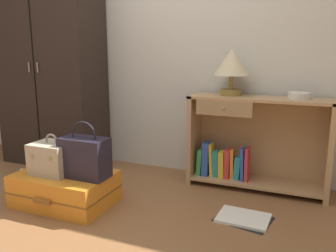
{
  "coord_description": "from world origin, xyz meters",
  "views": [
    {
      "loc": [
        1.23,
        -1.53,
        1.12
      ],
      "look_at": [
        0.23,
        0.88,
        0.55
      ],
      "focal_mm": 37.19,
      "sensor_mm": 36.0,
      "label": 1
    }
  ],
  "objects_px": {
    "bowl": "(299,96)",
    "suitcase_large": "(65,189)",
    "wardrobe": "(51,66)",
    "table_lamp": "(232,64)",
    "bottle": "(23,182)",
    "open_book_on_floor": "(243,218)",
    "train_case": "(53,158)",
    "bookshelf": "(251,144)",
    "handbag": "(85,157)"
  },
  "relations": [
    {
      "from": "train_case",
      "to": "open_book_on_floor",
      "type": "relative_size",
      "value": 0.75
    },
    {
      "from": "handbag",
      "to": "open_book_on_floor",
      "type": "height_order",
      "value": "handbag"
    },
    {
      "from": "bottle",
      "to": "open_book_on_floor",
      "type": "distance_m",
      "value": 1.73
    },
    {
      "from": "bookshelf",
      "to": "bottle",
      "type": "relative_size",
      "value": 5.62
    },
    {
      "from": "table_lamp",
      "to": "open_book_on_floor",
      "type": "relative_size",
      "value": 0.95
    },
    {
      "from": "table_lamp",
      "to": "handbag",
      "type": "relative_size",
      "value": 0.94
    },
    {
      "from": "bowl",
      "to": "suitcase_large",
      "type": "height_order",
      "value": "bowl"
    },
    {
      "from": "bookshelf",
      "to": "open_book_on_floor",
      "type": "bearing_deg",
      "value": -83.41
    },
    {
      "from": "bookshelf",
      "to": "bottle",
      "type": "distance_m",
      "value": 1.86
    },
    {
      "from": "bookshelf",
      "to": "bottle",
      "type": "height_order",
      "value": "bookshelf"
    },
    {
      "from": "table_lamp",
      "to": "bookshelf",
      "type": "bearing_deg",
      "value": -4.42
    },
    {
      "from": "bowl",
      "to": "train_case",
      "type": "relative_size",
      "value": 0.55
    },
    {
      "from": "wardrobe",
      "to": "suitcase_large",
      "type": "distance_m",
      "value": 1.39
    },
    {
      "from": "bowl",
      "to": "bottle",
      "type": "height_order",
      "value": "bowl"
    },
    {
      "from": "bookshelf",
      "to": "handbag",
      "type": "bearing_deg",
      "value": -139.21
    },
    {
      "from": "handbag",
      "to": "bottle",
      "type": "relative_size",
      "value": 2.04
    },
    {
      "from": "handbag",
      "to": "bowl",
      "type": "bearing_deg",
      "value": 32.7
    },
    {
      "from": "table_lamp",
      "to": "bottle",
      "type": "xyz_separation_m",
      "value": [
        -1.45,
        -0.86,
        -0.92
      ]
    },
    {
      "from": "wardrobe",
      "to": "bookshelf",
      "type": "relative_size",
      "value": 1.74
    },
    {
      "from": "bookshelf",
      "to": "handbag",
      "type": "xyz_separation_m",
      "value": [
        -1.01,
        -0.87,
        0.02
      ]
    },
    {
      "from": "bowl",
      "to": "bottle",
      "type": "bearing_deg",
      "value": -157.07
    },
    {
      "from": "suitcase_large",
      "to": "bowl",
      "type": "bearing_deg",
      "value": 29.48
    },
    {
      "from": "wardrobe",
      "to": "suitcase_large",
      "type": "bearing_deg",
      "value": -46.96
    },
    {
      "from": "suitcase_large",
      "to": "bottle",
      "type": "height_order",
      "value": "suitcase_large"
    },
    {
      "from": "wardrobe",
      "to": "suitcase_large",
      "type": "xyz_separation_m",
      "value": [
        0.75,
        -0.8,
        -0.85
      ]
    },
    {
      "from": "suitcase_large",
      "to": "handbag",
      "type": "bearing_deg",
      "value": 0.94
    },
    {
      "from": "suitcase_large",
      "to": "open_book_on_floor",
      "type": "relative_size",
      "value": 1.77
    },
    {
      "from": "table_lamp",
      "to": "train_case",
      "type": "relative_size",
      "value": 1.27
    },
    {
      "from": "wardrobe",
      "to": "train_case",
      "type": "xyz_separation_m",
      "value": [
        0.68,
        -0.83,
        -0.61
      ]
    },
    {
      "from": "train_case",
      "to": "bookshelf",
      "type": "bearing_deg",
      "value": 35.31
    },
    {
      "from": "wardrobe",
      "to": "table_lamp",
      "type": "distance_m",
      "value": 1.77
    },
    {
      "from": "bowl",
      "to": "handbag",
      "type": "bearing_deg",
      "value": -147.3
    },
    {
      "from": "bowl",
      "to": "suitcase_large",
      "type": "bearing_deg",
      "value": -150.52
    },
    {
      "from": "train_case",
      "to": "bottle",
      "type": "bearing_deg",
      "value": 170.72
    },
    {
      "from": "bottle",
      "to": "open_book_on_floor",
      "type": "xyz_separation_m",
      "value": [
        1.71,
        0.22,
        -0.08
      ]
    },
    {
      "from": "suitcase_large",
      "to": "bottle",
      "type": "xyz_separation_m",
      "value": [
        -0.44,
        0.03,
        -0.03
      ]
    },
    {
      "from": "handbag",
      "to": "train_case",
      "type": "bearing_deg",
      "value": -173.67
    },
    {
      "from": "open_book_on_floor",
      "to": "train_case",
      "type": "bearing_deg",
      "value": -168.04
    },
    {
      "from": "table_lamp",
      "to": "bowl",
      "type": "height_order",
      "value": "table_lamp"
    },
    {
      "from": "bookshelf",
      "to": "wardrobe",
      "type": "bearing_deg",
      "value": -177.78
    },
    {
      "from": "table_lamp",
      "to": "bottle",
      "type": "distance_m",
      "value": 1.92
    },
    {
      "from": "wardrobe",
      "to": "train_case",
      "type": "bearing_deg",
      "value": -50.75
    },
    {
      "from": "bookshelf",
      "to": "suitcase_large",
      "type": "bearing_deg",
      "value": -143.89
    },
    {
      "from": "wardrobe",
      "to": "bowl",
      "type": "distance_m",
      "value": 2.3
    },
    {
      "from": "train_case",
      "to": "open_book_on_floor",
      "type": "distance_m",
      "value": 1.42
    },
    {
      "from": "handbag",
      "to": "bottle",
      "type": "bearing_deg",
      "value": 177.19
    },
    {
      "from": "bowl",
      "to": "open_book_on_floor",
      "type": "relative_size",
      "value": 0.41
    },
    {
      "from": "bookshelf",
      "to": "train_case",
      "type": "relative_size",
      "value": 3.72
    },
    {
      "from": "bowl",
      "to": "open_book_on_floor",
      "type": "bearing_deg",
      "value": -113.88
    },
    {
      "from": "bowl",
      "to": "table_lamp",
      "type": "bearing_deg",
      "value": 178.1
    }
  ]
}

